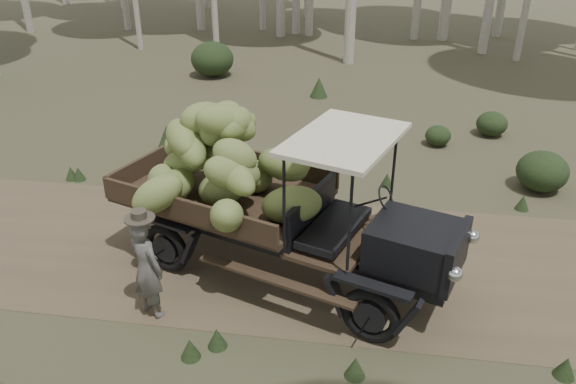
{
  "coord_description": "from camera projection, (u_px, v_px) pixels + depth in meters",
  "views": [
    {
      "loc": [
        0.88,
        -7.79,
        5.33
      ],
      "look_at": [
        -0.24,
        -0.42,
        1.45
      ],
      "focal_mm": 35.0,
      "sensor_mm": 36.0,
      "label": 1
    }
  ],
  "objects": [
    {
      "name": "ground",
      "position": [
        306.0,
        258.0,
        9.41
      ],
      "size": [
        120.0,
        120.0,
        0.0
      ],
      "primitive_type": "plane",
      "color": "#473D2B",
      "rests_on": "ground"
    },
    {
      "name": "banana_truck",
      "position": [
        248.0,
        176.0,
        8.52
      ],
      "size": [
        5.71,
        3.53,
        2.77
      ],
      "rotation": [
        0.0,
        0.0,
        -0.34
      ],
      "color": "black",
      "rests_on": "ground"
    },
    {
      "name": "dirt_track",
      "position": [
        306.0,
        258.0,
        9.41
      ],
      "size": [
        70.0,
        4.0,
        0.01
      ],
      "primitive_type": "cube",
      "color": "brown",
      "rests_on": "ground"
    },
    {
      "name": "farmer",
      "position": [
        146.0,
        267.0,
        7.8
      ],
      "size": [
        0.68,
        0.6,
        1.7
      ],
      "rotation": [
        0.0,
        0.0,
        2.65
      ],
      "color": "#504E49",
      "rests_on": "ground"
    }
  ]
}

